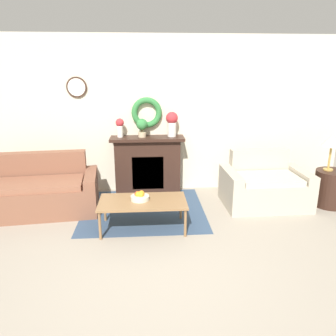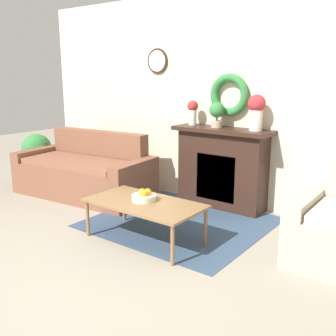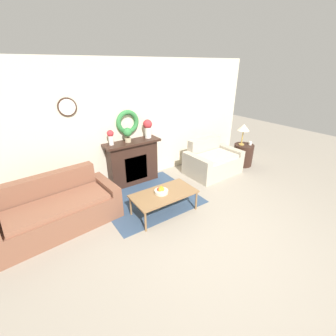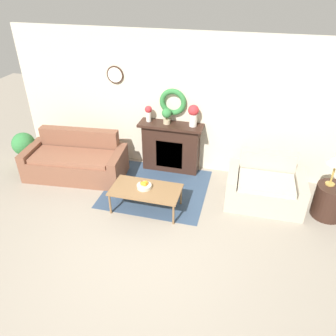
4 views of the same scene
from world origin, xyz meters
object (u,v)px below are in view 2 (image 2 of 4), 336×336
coffee_table (145,205)px  vase_on_mantel_right (256,110)px  couch_left (85,173)px  vase_on_mantel_left (193,111)px  fireplace (222,167)px  potted_plant_on_mantel (217,112)px  potted_plant_floor_by_couch (37,152)px  fruit_bowl (144,196)px

coffee_table → vase_on_mantel_right: 1.74m
vase_on_mantel_right → couch_left: bearing=-162.1°
coffee_table → vase_on_mantel_left: 1.68m
coffee_table → vase_on_mantel_right: (0.51, 1.42, 0.88)m
fireplace → vase_on_mantel_right: vase_on_mantel_right is taller
potted_plant_on_mantel → potted_plant_floor_by_couch: potted_plant_on_mantel is taller
vase_on_mantel_left → coffee_table: bearing=-75.2°
potted_plant_floor_by_couch → potted_plant_on_mantel: bearing=12.6°
fruit_bowl → vase_on_mantel_right: (0.55, 1.38, 0.80)m
fruit_bowl → couch_left: bearing=158.0°
coffee_table → potted_plant_floor_by_couch: size_ratio=1.58×
potted_plant_on_mantel → coffee_table: bearing=-89.9°
couch_left → potted_plant_on_mantel: potted_plant_on_mantel is taller
coffee_table → vase_on_mantel_left: vase_on_mantel_left is taller
fruit_bowl → potted_plant_on_mantel: size_ratio=0.80×
vase_on_mantel_right → fireplace: bearing=-179.2°
couch_left → potted_plant_floor_by_couch: couch_left is taller
fruit_bowl → potted_plant_floor_by_couch: (-2.84, 0.72, 0.00)m
potted_plant_floor_by_couch → vase_on_mantel_left: bearing=14.8°
potted_plant_on_mantel → vase_on_mantel_left: bearing=176.9°
couch_left → vase_on_mantel_right: (2.20, 0.71, 0.95)m
coffee_table → fruit_bowl: 0.10m
couch_left → vase_on_mantel_right: bearing=12.1°
couch_left → potted_plant_floor_by_couch: size_ratio=2.70×
potted_plant_floor_by_couch → vase_on_mantel_right: bearing=11.0°
couch_left → potted_plant_on_mantel: size_ratio=6.45×
fireplace → potted_plant_on_mantel: size_ratio=4.04×
couch_left → potted_plant_floor_by_couch: (-1.19, 0.05, 0.15)m
couch_left → potted_plant_on_mantel: bearing=16.4°
fireplace → potted_plant_on_mantel: 0.69m
fireplace → vase_on_mantel_left: bearing=179.3°
coffee_table → potted_plant_floor_by_couch: 2.98m
potted_plant_floor_by_couch → fireplace: bearing=12.5°
fireplace → couch_left: size_ratio=0.63×
coffee_table → vase_on_mantel_left: (-0.37, 1.42, 0.82)m
fruit_bowl → potted_plant_on_mantel: (0.04, 1.36, 0.74)m
couch_left → potted_plant_floor_by_couch: 1.20m
vase_on_mantel_left → vase_on_mantel_right: vase_on_mantel_right is taller
couch_left → vase_on_mantel_left: size_ratio=6.35×
couch_left → coffee_table: couch_left is taller
potted_plant_on_mantel → potted_plant_floor_by_couch: size_ratio=0.42×
vase_on_mantel_left → potted_plant_floor_by_couch: bearing=-165.2°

